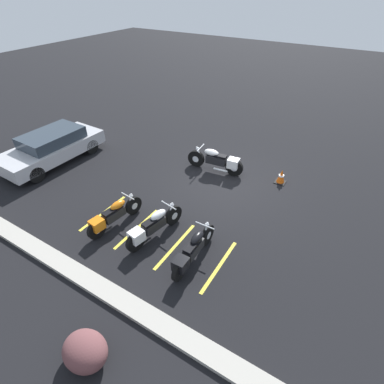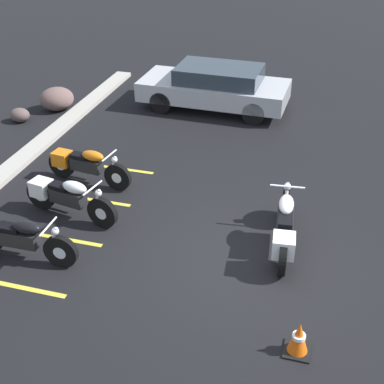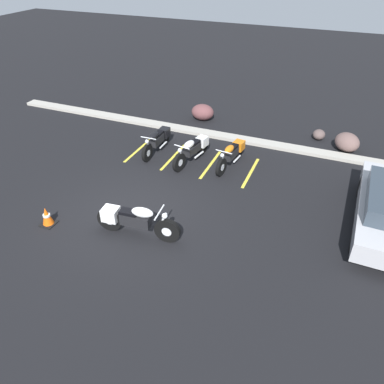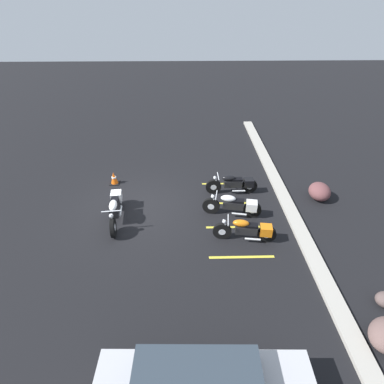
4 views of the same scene
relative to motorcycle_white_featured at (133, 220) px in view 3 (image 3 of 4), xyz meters
The scene contains 14 objects.
ground 1.02m from the motorcycle_white_featured, 131.28° to the left, with size 60.00×60.00×0.00m, color black.
motorcycle_white_featured is the anchor object (origin of this frame).
parked_bike_0 4.88m from the motorcycle_white_featured, 109.26° to the left, with size 0.60×2.15×0.85m.
parked_bike_1 4.41m from the motorcycle_white_featured, 91.21° to the left, with size 0.76×2.18×0.87m.
parked_bike_2 4.83m from the motorcycle_white_featured, 74.62° to the left, with size 0.66×2.12×0.83m.
concrete_curb 6.66m from the motorcycle_white_featured, 95.09° to the left, with size 18.00×0.50×0.12m, color #A8A399.
landscape_rock_0 8.09m from the motorcycle_white_featured, 97.91° to the left, with size 1.00×0.83×0.68m, color brown.
landscape_rock_1 8.86m from the motorcycle_white_featured, 55.86° to the left, with size 1.00×0.84×0.69m, color brown.
landscape_rock_2 8.85m from the motorcycle_white_featured, 63.83° to the left, with size 0.56×0.48×0.39m, color brown.
traffic_cone 2.54m from the motorcycle_white_featured, 167.43° to the right, with size 0.40×0.40×0.56m.
stall_line_0 4.97m from the motorcycle_white_featured, 118.18° to the left, with size 0.10×2.10×0.00m, color gold.
stall_line_1 4.48m from the motorcycle_white_featured, 101.23° to the left, with size 0.10×2.10×0.00m, color gold.
stall_line_2 4.43m from the motorcycle_white_featured, 82.11° to the left, with size 0.10×2.10×0.00m, color gold.
stall_line_3 4.86m from the motorcycle_white_featured, 64.56° to the left, with size 0.10×2.10×0.00m, color gold.
Camera 3 is at (5.01, -7.29, 6.68)m, focal length 35.00 mm.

